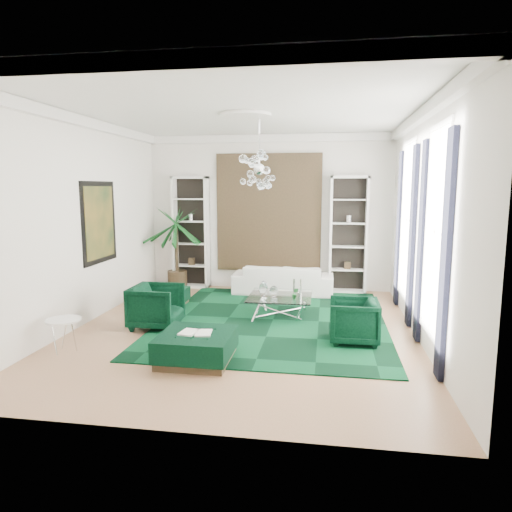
% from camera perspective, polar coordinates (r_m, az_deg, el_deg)
% --- Properties ---
extents(floor, '(6.00, 7.00, 0.02)m').
position_cam_1_polar(floor, '(8.29, -1.60, -9.28)').
color(floor, '#AA7D59').
rests_on(floor, ground).
extents(ceiling, '(6.00, 7.00, 0.02)m').
position_cam_1_polar(ceiling, '(7.99, -1.72, 17.79)').
color(ceiling, white).
rests_on(ceiling, ground).
extents(wall_back, '(6.00, 0.02, 3.80)m').
position_cam_1_polar(wall_back, '(11.37, 1.61, 5.40)').
color(wall_back, silver).
rests_on(wall_back, ground).
extents(wall_front, '(6.00, 0.02, 3.80)m').
position_cam_1_polar(wall_front, '(4.53, -9.83, 0.42)').
color(wall_front, silver).
rests_on(wall_front, ground).
extents(wall_left, '(0.02, 7.00, 3.80)m').
position_cam_1_polar(wall_left, '(8.97, -20.97, 3.98)').
color(wall_left, silver).
rests_on(wall_left, ground).
extents(wall_right, '(0.02, 7.00, 3.80)m').
position_cam_1_polar(wall_right, '(7.93, 20.29, 3.48)').
color(wall_right, silver).
rests_on(wall_right, ground).
extents(crown_molding, '(6.00, 7.00, 0.18)m').
position_cam_1_polar(crown_molding, '(7.97, -1.71, 17.00)').
color(crown_molding, white).
rests_on(crown_molding, ceiling).
extents(ceiling_medallion, '(0.90, 0.90, 0.05)m').
position_cam_1_polar(ceiling_medallion, '(8.28, -1.31, 17.19)').
color(ceiling_medallion, white).
rests_on(ceiling_medallion, ceiling).
extents(tapestry, '(2.50, 0.06, 2.80)m').
position_cam_1_polar(tapestry, '(11.32, 1.57, 5.39)').
color(tapestry, black).
rests_on(tapestry, wall_back).
extents(shelving_left, '(0.90, 0.38, 2.80)m').
position_cam_1_polar(shelving_left, '(11.63, -8.12, 2.92)').
color(shelving_left, white).
rests_on(shelving_left, floor).
extents(shelving_right, '(0.90, 0.38, 2.80)m').
position_cam_1_polar(shelving_right, '(11.13, 11.48, 2.58)').
color(shelving_right, white).
rests_on(shelving_right, floor).
extents(painting, '(0.04, 1.30, 1.60)m').
position_cam_1_polar(painting, '(9.48, -18.94, 4.00)').
color(painting, black).
rests_on(painting, wall_left).
extents(window_near, '(0.03, 1.10, 2.90)m').
position_cam_1_polar(window_near, '(7.05, 21.54, 2.84)').
color(window_near, white).
rests_on(window_near, wall_right).
extents(curtain_near_a, '(0.07, 0.30, 3.25)m').
position_cam_1_polar(curtain_near_a, '(6.32, 22.62, -0.11)').
color(curtain_near_a, black).
rests_on(curtain_near_a, floor).
extents(curtain_near_b, '(0.07, 0.30, 3.25)m').
position_cam_1_polar(curtain_near_b, '(7.83, 19.97, 1.60)').
color(curtain_near_b, black).
rests_on(curtain_near_b, floor).
extents(window_far, '(0.03, 1.10, 2.90)m').
position_cam_1_polar(window_far, '(9.40, 18.40, 4.30)').
color(window_far, white).
rests_on(window_far, wall_right).
extents(curtain_far_a, '(0.07, 0.30, 3.25)m').
position_cam_1_polar(curtain_far_a, '(8.65, 18.92, 2.27)').
color(curtain_far_a, black).
rests_on(curtain_far_a, floor).
extents(curtain_far_b, '(0.07, 0.30, 3.25)m').
position_cam_1_polar(curtain_far_b, '(10.18, 17.43, 3.23)').
color(curtain_far_b, black).
rests_on(curtain_far_b, floor).
extents(rug, '(4.20, 5.00, 0.02)m').
position_cam_1_polar(rug, '(8.85, 2.15, -7.98)').
color(rug, black).
rests_on(rug, floor).
extents(sofa, '(2.37, 0.93, 0.69)m').
position_cam_1_polar(sofa, '(10.97, 3.42, -2.92)').
color(sofa, silver).
rests_on(sofa, floor).
extents(armchair_left, '(0.87, 0.84, 0.79)m').
position_cam_1_polar(armchair_left, '(8.52, -12.33, -6.15)').
color(armchair_left, black).
rests_on(armchair_left, floor).
extents(armchair_right, '(0.80, 0.77, 0.73)m').
position_cam_1_polar(armchair_right, '(7.71, 12.10, -7.95)').
color(armchair_right, black).
rests_on(armchair_right, floor).
extents(coffee_table, '(1.23, 1.23, 0.42)m').
position_cam_1_polar(coffee_table, '(9.07, 3.05, -6.25)').
color(coffee_table, white).
rests_on(coffee_table, floor).
extents(ottoman_side, '(0.83, 0.83, 0.37)m').
position_cam_1_polar(ottoman_side, '(10.01, -11.15, -5.14)').
color(ottoman_side, black).
rests_on(ottoman_side, floor).
extents(ottoman_front, '(1.05, 1.05, 0.42)m').
position_cam_1_polar(ottoman_front, '(6.88, -7.46, -11.23)').
color(ottoman_front, black).
rests_on(ottoman_front, floor).
extents(book, '(0.47, 0.31, 0.03)m').
position_cam_1_polar(book, '(6.80, -7.49, -9.42)').
color(book, white).
rests_on(book, ottoman_front).
extents(side_table, '(0.53, 0.53, 0.51)m').
position_cam_1_polar(side_table, '(7.76, -22.84, -9.18)').
color(side_table, white).
rests_on(side_table, floor).
extents(palm, '(1.66, 1.66, 2.66)m').
position_cam_1_polar(palm, '(11.59, -9.93, 2.51)').
color(palm, '#144D1D').
rests_on(palm, floor).
extents(chandelier, '(0.83, 0.83, 0.75)m').
position_cam_1_polar(chandelier, '(8.40, 0.42, 10.76)').
color(chandelier, white).
rests_on(chandelier, ceiling).
extents(table_plant, '(0.12, 0.10, 0.22)m').
position_cam_1_polar(table_plant, '(8.72, 4.90, -4.70)').
color(table_plant, '#144D1D').
rests_on(table_plant, coffee_table).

